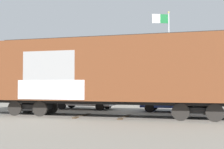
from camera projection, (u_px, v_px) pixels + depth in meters
name	position (u px, v px, depth m)	size (l,w,h in m)	color
ground_plane	(105.00, 117.00, 17.35)	(260.00, 260.00, 0.00)	slate
track	(108.00, 116.00, 17.30)	(60.01, 2.78, 0.08)	#4C4742
freight_car	(109.00, 71.00, 17.38)	(14.66, 2.82, 4.76)	brown
flagpole	(165.00, 44.00, 27.32)	(1.55, 0.69, 8.67)	silver
hillside	(174.00, 75.00, 86.09)	(117.44, 39.54, 14.69)	silver
parked_car_silver	(84.00, 99.00, 23.10)	(4.68, 2.11, 1.60)	#B7BABF
parked_car_blue	(171.00, 100.00, 20.76)	(4.33, 2.04, 1.60)	navy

